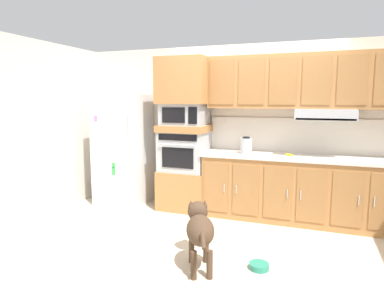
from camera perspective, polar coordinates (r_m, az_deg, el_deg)
The scene contains 17 objects.
ground_plane at distance 4.43m, azimuth 7.56°, elevation -14.85°, with size 9.60×9.60×0.00m, color beige.
back_kitchen_wall at distance 5.21m, azimuth 10.39°, elevation 2.65°, with size 6.20×0.12×2.50m, color beige.
side_panel_left at distance 5.44m, azimuth -22.42°, elevation 2.40°, with size 0.12×7.10×2.50m, color beige.
refrigerator at distance 5.56m, azimuth -11.60°, elevation -0.92°, with size 0.76×0.73×1.76m.
oven_base_cabinet at distance 5.29m, azimuth -1.22°, elevation -7.63°, with size 0.74×0.62×0.60m, color #A8703D.
built_in_oven at distance 5.16m, azimuth -1.25°, elevation -1.19°, with size 0.70×0.62×0.60m.
appliance_mid_shelf at distance 5.12m, azimuth -1.25°, elevation 2.68°, with size 0.74×0.62×0.10m, color #A8703D.
microwave at distance 5.10m, azimuth -1.27°, elevation 5.03°, with size 0.64×0.54×0.32m.
appliance_upper_cabinet at distance 5.11m, azimuth -1.28°, elevation 10.65°, with size 0.74×0.62×0.68m, color #A8703D.
lower_cabinet_run at distance 4.92m, azimuth 19.58°, elevation -7.55°, with size 2.97×0.63×0.88m.
countertop_slab at distance 4.83m, azimuth 19.83°, elevation -2.25°, with size 3.01×0.64×0.04m, color beige.
backsplash_panel at distance 5.08m, azimuth 19.97°, elevation 1.28°, with size 3.01×0.02×0.50m, color silver.
upper_cabinet_with_hood at distance 4.89m, azimuth 20.45°, elevation 9.64°, with size 2.97×0.48×0.88m.
screwdriver at distance 4.80m, azimuth 16.24°, elevation -1.74°, with size 0.16×0.17×0.03m.
electric_kettle at distance 4.84m, azimuth 9.16°, elevation -0.27°, with size 0.17×0.17×0.24m.
dog at distance 3.47m, azimuth 1.30°, elevation -13.99°, with size 0.46×0.84×0.62m.
dog_food_bowl at distance 3.64m, azimuth 11.31°, elevation -19.63°, with size 0.20×0.20×0.06m.
Camera 1 is at (0.84, -4.01, 1.69)m, focal length 31.42 mm.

